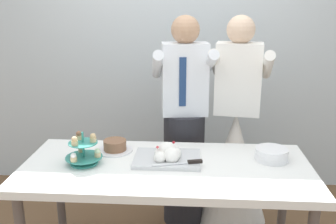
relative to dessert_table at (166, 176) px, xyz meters
name	(u,v)px	position (x,y,z in m)	size (l,w,h in m)	color
rear_wall	(177,35)	(0.00, 1.39, 0.75)	(5.20, 0.10, 2.90)	silver
dessert_table	(166,176)	(0.00, 0.00, 0.00)	(1.80, 0.80, 0.78)	white
cupcake_stand	(84,152)	(-0.52, -0.01, 0.15)	(0.23, 0.23, 0.21)	teal
main_cake_tray	(168,155)	(0.00, 0.06, 0.11)	(0.43, 0.31, 0.12)	silver
plate_stack	(271,154)	(0.67, 0.12, 0.11)	(0.21, 0.21, 0.08)	white
round_cake	(115,146)	(-0.36, 0.20, 0.11)	(0.24, 0.24, 0.08)	white
person_groom	(184,135)	(0.09, 0.64, 0.05)	(0.51, 0.54, 1.66)	#232328
person_bride	(234,154)	(0.50, 0.67, -0.12)	(0.56, 0.56, 1.66)	white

